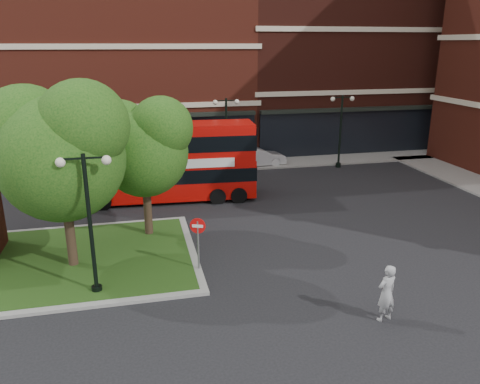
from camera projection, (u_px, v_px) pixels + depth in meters
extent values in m
plane|color=black|center=(252.00, 279.00, 17.28)|extent=(120.00, 120.00, 0.00)
cube|color=slate|center=(193.00, 167.00, 32.58)|extent=(44.00, 3.00, 0.12)
cube|color=maroon|center=(73.00, 61.00, 35.71)|extent=(26.00, 12.00, 14.00)
cube|color=#471911|center=(341.00, 47.00, 40.13)|extent=(18.00, 12.00, 16.00)
cube|color=gray|center=(35.00, 264.00, 18.33)|extent=(12.60, 7.60, 0.12)
cube|color=#19380F|center=(35.00, 264.00, 18.33)|extent=(12.00, 7.00, 0.15)
cylinder|color=#2D2116|center=(69.00, 220.00, 17.61)|extent=(0.36, 0.36, 3.92)
sphere|color=#144511|center=(61.00, 159.00, 16.89)|extent=(4.60, 4.60, 4.60)
sphere|color=#144511|center=(27.00, 132.00, 17.01)|extent=(3.45, 3.45, 3.45)
sphere|color=#144511|center=(83.00, 125.00, 16.28)|extent=(3.22, 3.22, 3.22)
cylinder|color=#2D2116|center=(147.00, 200.00, 20.65)|extent=(0.36, 0.36, 3.47)
sphere|color=#144511|center=(144.00, 153.00, 20.00)|extent=(3.80, 3.80, 3.80)
sphere|color=#144511|center=(120.00, 133.00, 20.08)|extent=(2.85, 2.85, 2.85)
sphere|color=#144511|center=(161.00, 128.00, 19.47)|extent=(2.66, 2.66, 2.66)
cylinder|color=black|center=(90.00, 227.00, 15.53)|extent=(0.14, 0.14, 5.00)
cylinder|color=black|center=(97.00, 290.00, 16.24)|extent=(0.36, 0.36, 0.30)
cube|color=black|center=(83.00, 158.00, 14.81)|extent=(1.40, 0.06, 0.06)
sphere|color=#F2EACC|center=(60.00, 162.00, 14.69)|extent=(0.32, 0.32, 0.32)
sphere|color=#F2EACC|center=(106.00, 160.00, 14.99)|extent=(0.32, 0.32, 0.32)
cylinder|color=black|center=(226.00, 137.00, 30.41)|extent=(0.14, 0.14, 5.00)
cylinder|color=black|center=(227.00, 172.00, 31.12)|extent=(0.36, 0.36, 0.30)
cube|color=black|center=(226.00, 100.00, 29.69)|extent=(1.40, 0.06, 0.06)
sphere|color=#F2EACC|center=(215.00, 102.00, 29.57)|extent=(0.32, 0.32, 0.32)
sphere|color=#F2EACC|center=(237.00, 102.00, 29.87)|extent=(0.32, 0.32, 0.32)
cylinder|color=black|center=(340.00, 132.00, 32.12)|extent=(0.14, 0.14, 5.00)
cylinder|color=black|center=(338.00, 165.00, 32.84)|extent=(0.36, 0.36, 0.30)
cube|color=black|center=(343.00, 97.00, 31.41)|extent=(1.40, 0.06, 0.06)
sphere|color=#F2EACC|center=(333.00, 99.00, 31.29)|extent=(0.32, 0.32, 0.32)
sphere|color=#F2EACC|center=(352.00, 99.00, 31.59)|extent=(0.32, 0.32, 0.32)
cube|color=#B80B07|center=(166.00, 177.00, 25.62)|extent=(9.85, 2.82, 1.86)
cube|color=#B80B07|center=(164.00, 144.00, 25.06)|extent=(9.75, 2.79, 1.86)
cube|color=black|center=(164.00, 142.00, 25.03)|extent=(9.85, 2.82, 0.84)
cube|color=silver|center=(165.00, 165.00, 24.26)|extent=(7.29, 0.49, 0.49)
imported|color=#9A9A9D|center=(386.00, 293.00, 14.48)|extent=(0.78, 0.61, 1.89)
imported|color=#A2A4A9|center=(191.00, 162.00, 31.91)|extent=(3.69, 1.74, 1.22)
imported|color=silver|center=(257.00, 157.00, 32.90)|extent=(4.13, 1.83, 1.32)
cylinder|color=slate|center=(198.00, 246.00, 17.60)|extent=(0.07, 0.07, 2.05)
cylinder|color=red|center=(198.00, 226.00, 17.34)|extent=(0.57, 0.26, 0.60)
cube|color=white|center=(198.00, 226.00, 17.34)|extent=(0.40, 0.19, 0.11)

